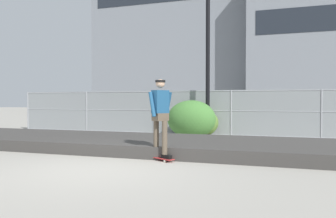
{
  "coord_description": "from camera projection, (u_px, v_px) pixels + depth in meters",
  "views": [
    {
      "loc": [
        3.63,
        -6.12,
        1.4
      ],
      "look_at": [
        0.54,
        3.03,
        1.18
      ],
      "focal_mm": 36.7,
      "sensor_mm": 36.0,
      "label": 1
    }
  ],
  "objects": [
    {
      "name": "shrub_center",
      "position": [
        200.0,
        123.0,
        13.55
      ],
      "size": [
        1.45,
        1.19,
        1.12
      ],
      "color": "#567A33",
      "rests_on": "ground_plane"
    },
    {
      "name": "parked_car_near",
      "position": [
        141.0,
        112.0,
        18.71
      ],
      "size": [
        4.47,
        2.08,
        1.66
      ],
      "color": "#B7BABF",
      "rests_on": "ground_plane"
    },
    {
      "name": "chain_fence",
      "position": [
        191.0,
        113.0,
        14.13
      ],
      "size": [
        16.52,
        0.06,
        1.85
      ],
      "color": "gray",
      "rests_on": "ground_plane"
    },
    {
      "name": "gravel_berm",
      "position": [
        153.0,
        144.0,
        10.04
      ],
      "size": [
        15.93,
        3.51,
        0.31
      ],
      "primitive_type": "cube",
      "color": "#3D3A38",
      "rests_on": "ground_plane"
    },
    {
      "name": "shrub_left",
      "position": [
        191.0,
        119.0,
        13.08
      ],
      "size": [
        1.87,
        1.53,
        1.44
      ],
      "color": "#477F38",
      "rests_on": "ground_plane"
    },
    {
      "name": "skater",
      "position": [
        160.0,
        113.0,
        8.08
      ],
      "size": [
        0.67,
        0.62,
        1.85
      ],
      "color": "black",
      "rests_on": "skateboard"
    },
    {
      "name": "ground_plane",
      "position": [
        95.0,
        170.0,
        6.99
      ],
      "size": [
        120.0,
        120.0,
        0.0
      ],
      "primitive_type": "plane",
      "color": "#9E998E"
    },
    {
      "name": "skateboard",
      "position": [
        160.0,
        158.0,
        8.11
      ],
      "size": [
        0.79,
        0.57,
        0.07
      ],
      "color": "#B22D2D",
      "rests_on": "ground_plane"
    },
    {
      "name": "library_building",
      "position": [
        195.0,
        27.0,
        48.62
      ],
      "size": [
        24.18,
        15.73,
        23.79
      ],
      "color": "slate",
      "rests_on": "ground_plane"
    },
    {
      "name": "street_lamp",
      "position": [
        208.0,
        33.0,
        13.2
      ],
      "size": [
        0.44,
        0.44,
        6.41
      ],
      "color": "black",
      "rests_on": "ground_plane"
    }
  ]
}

